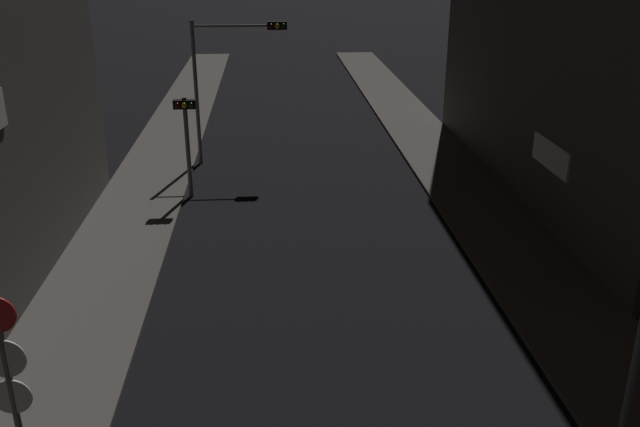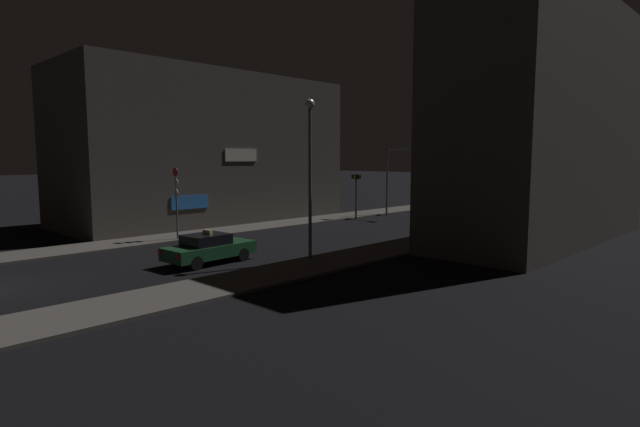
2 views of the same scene
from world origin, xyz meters
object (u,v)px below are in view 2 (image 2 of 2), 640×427
(sign_pole_left, at_px, (176,196))
(taxi, at_px, (209,248))
(traffic_light_overhead, at_px, (400,167))
(traffic_light_left_kerb, at_px, (356,187))
(street_lamp_near_block, at_px, (310,158))

(sign_pole_left, bearing_deg, taxi, -18.52)
(taxi, xyz_separation_m, sign_pole_left, (-7.03, 2.36, 2.01))
(traffic_light_overhead, bearing_deg, traffic_light_left_kerb, -108.00)
(traffic_light_overhead, xyz_separation_m, sign_pole_left, (-2.09, -20.09, -1.51))
(traffic_light_left_kerb, bearing_deg, traffic_light_overhead, 72.00)
(taxi, xyz_separation_m, street_lamp_near_block, (3.05, 3.79, 4.30))
(traffic_light_left_kerb, height_order, street_lamp_near_block, street_lamp_near_block)
(sign_pole_left, relative_size, street_lamp_near_block, 0.56)
(taxi, bearing_deg, traffic_light_left_kerb, 109.03)
(taxi, bearing_deg, traffic_light_overhead, 102.41)
(street_lamp_near_block, bearing_deg, taxi, -128.76)
(traffic_light_overhead, distance_m, street_lamp_near_block, 20.30)
(traffic_light_left_kerb, height_order, sign_pole_left, sign_pole_left)
(traffic_light_overhead, relative_size, sign_pole_left, 1.38)
(sign_pole_left, height_order, street_lamp_near_block, street_lamp_near_block)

